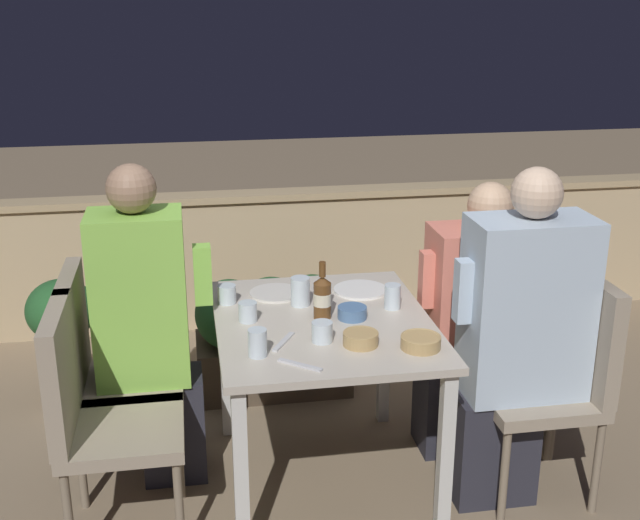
{
  "coord_description": "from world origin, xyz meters",
  "views": [
    {
      "loc": [
        -0.5,
        -2.83,
        1.95
      ],
      "look_at": [
        0.0,
        0.08,
        0.95
      ],
      "focal_mm": 45.0,
      "sensor_mm": 36.0,
      "label": 1
    }
  ],
  "objects": [
    {
      "name": "glass_cup_5",
      "position": [
        0.29,
        0.07,
        0.78
      ],
      "size": [
        0.07,
        0.07,
        0.1
      ],
      "color": "silver",
      "rests_on": "dining_table"
    },
    {
      "name": "glass_cup_0",
      "position": [
        -0.36,
        0.24,
        0.77
      ],
      "size": [
        0.07,
        0.07,
        0.08
      ],
      "color": "silver",
      "rests_on": "dining_table"
    },
    {
      "name": "planter_hedge",
      "position": [
        -0.11,
        0.86,
        0.33
      ],
      "size": [
        0.77,
        0.47,
        0.59
      ],
      "color": "brown",
      "rests_on": "ground_plane"
    },
    {
      "name": "person_green_blouse",
      "position": [
        -0.67,
        0.17,
        0.68
      ],
      "size": [
        0.47,
        0.26,
        1.34
      ],
      "color": "#282833",
      "rests_on": "ground_plane"
    },
    {
      "name": "bowl_2",
      "position": [
        0.3,
        -0.31,
        0.76
      ],
      "size": [
        0.14,
        0.14,
        0.05
      ],
      "color": "tan",
      "rests_on": "dining_table"
    },
    {
      "name": "chair_left_far",
      "position": [
        -0.87,
        0.17,
        0.55
      ],
      "size": [
        0.44,
        0.44,
        0.91
      ],
      "color": "gray",
      "rests_on": "ground_plane"
    },
    {
      "name": "person_coral_top",
      "position": [
        0.69,
        0.18,
        0.6
      ],
      "size": [
        0.52,
        0.26,
        1.21
      ],
      "color": "#282833",
      "rests_on": "ground_plane"
    },
    {
      "name": "ground_plane",
      "position": [
        0.0,
        0.0,
        0.0
      ],
      "size": [
        16.0,
        16.0,
        0.0
      ],
      "primitive_type": "plane",
      "color": "#847056"
    },
    {
      "name": "parapet_wall",
      "position": [
        0.0,
        1.74,
        0.42
      ],
      "size": [
        9.0,
        0.18,
        0.82
      ],
      "color": "tan",
      "rests_on": "ground_plane"
    },
    {
      "name": "fork_1",
      "position": [
        -0.18,
        -0.19,
        0.74
      ],
      "size": [
        0.1,
        0.16,
        0.01
      ],
      "color": "silver",
      "rests_on": "dining_table"
    },
    {
      "name": "person_blue_shirt",
      "position": [
        0.72,
        -0.19,
        0.68
      ],
      "size": [
        0.52,
        0.26,
        1.35
      ],
      "color": "#282833",
      "rests_on": "ground_plane"
    },
    {
      "name": "bowl_0",
      "position": [
        0.11,
        -0.01,
        0.76
      ],
      "size": [
        0.11,
        0.11,
        0.05
      ],
      "color": "#4C709E",
      "rests_on": "dining_table"
    },
    {
      "name": "fork_0",
      "position": [
        -0.15,
        -0.39,
        0.74
      ],
      "size": [
        0.14,
        0.12,
        0.01
      ],
      "color": "silver",
      "rests_on": "dining_table"
    },
    {
      "name": "glass_cup_2",
      "position": [
        -0.29,
        0.04,
        0.77
      ],
      "size": [
        0.07,
        0.07,
        0.08
      ],
      "color": "silver",
      "rests_on": "dining_table"
    },
    {
      "name": "glass_cup_1",
      "position": [
        -0.04,
        -0.2,
        0.77
      ],
      "size": [
        0.08,
        0.08,
        0.08
      ],
      "color": "silver",
      "rests_on": "dining_table"
    },
    {
      "name": "glass_cup_3",
      "position": [
        -0.28,
        -0.28,
        0.78
      ],
      "size": [
        0.07,
        0.07,
        0.1
      ],
      "color": "silver",
      "rests_on": "dining_table"
    },
    {
      "name": "plate_1",
      "position": [
        0.21,
        0.28,
        0.74
      ],
      "size": [
        0.23,
        0.23,
        0.01
      ],
      "color": "white",
      "rests_on": "dining_table"
    },
    {
      "name": "plate_0",
      "position": [
        -0.15,
        0.3,
        0.74
      ],
      "size": [
        0.22,
        0.22,
        0.01
      ],
      "color": "silver",
      "rests_on": "dining_table"
    },
    {
      "name": "bowl_1",
      "position": [
        0.09,
        -0.25,
        0.76
      ],
      "size": [
        0.13,
        0.13,
        0.05
      ],
      "color": "tan",
      "rests_on": "dining_table"
    },
    {
      "name": "chair_right_near",
      "position": [
        0.92,
        -0.19,
        0.55
      ],
      "size": [
        0.44,
        0.44,
        0.91
      ],
      "color": "gray",
      "rests_on": "ground_plane"
    },
    {
      "name": "beer_bottle",
      "position": [
        -0.0,
        0.02,
        0.82
      ],
      "size": [
        0.07,
        0.07,
        0.23
      ],
      "color": "brown",
      "rests_on": "dining_table"
    },
    {
      "name": "dining_table",
      "position": [
        0.0,
        0.0,
        0.64
      ],
      "size": [
        0.83,
        1.0,
        0.73
      ],
      "color": "#BCB2A3",
      "rests_on": "ground_plane"
    },
    {
      "name": "potted_plant",
      "position": [
        -1.11,
        0.83,
        0.41
      ],
      "size": [
        0.33,
        0.33,
        0.66
      ],
      "color": "#B2A899",
      "rests_on": "ground_plane"
    },
    {
      "name": "chair_left_near",
      "position": [
        -0.87,
        -0.2,
        0.55
      ],
      "size": [
        0.44,
        0.44,
        0.91
      ],
      "color": "gray",
      "rests_on": "ground_plane"
    },
    {
      "name": "glass_cup_4",
      "position": [
        -0.07,
        0.17,
        0.79
      ],
      "size": [
        0.08,
        0.08,
        0.12
      ],
      "color": "silver",
      "rests_on": "dining_table"
    },
    {
      "name": "chair_right_far",
      "position": [
        0.9,
        0.18,
        0.55
      ],
      "size": [
        0.44,
        0.44,
        0.91
      ],
      "color": "gray",
      "rests_on": "ground_plane"
    }
  ]
}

